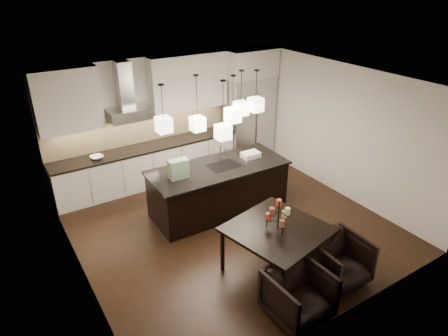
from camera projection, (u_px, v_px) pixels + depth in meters
floor at (229, 225)px, 7.75m from camera, size 5.50×5.50×0.02m
ceiling at (231, 81)px, 6.50m from camera, size 5.50×5.50×0.02m
wall_back at (165, 117)px, 9.22m from camera, size 5.50×0.02×2.80m
wall_front at (349, 238)px, 5.04m from camera, size 5.50×0.02×2.80m
wall_left at (71, 203)px, 5.81m from camera, size 0.02×5.50×2.80m
wall_right at (339, 130)px, 8.45m from camera, size 0.02×5.50×2.80m
refrigerator at (248, 119)px, 10.08m from camera, size 1.20×0.72×2.15m
fridge_panel at (250, 63)px, 9.46m from camera, size 1.26×0.72×0.65m
lower_cabinets at (149, 166)px, 9.10m from camera, size 4.21×0.62×0.88m
countertop at (147, 147)px, 8.89m from camera, size 4.21×0.66×0.04m
backsplash at (140, 129)px, 8.97m from camera, size 4.21×0.02×0.63m
upper_cab_left at (67, 101)px, 7.72m from camera, size 1.25×0.35×1.25m
upper_cab_right at (189, 82)px, 9.00m from camera, size 1.85×0.35×1.25m
hood_canopy at (129, 114)px, 8.42m from camera, size 0.90×0.52×0.24m
hood_chimney at (124, 85)px, 8.24m from camera, size 0.30×0.28×0.96m
fruit_bowl at (97, 157)px, 8.29m from camera, size 0.29×0.29×0.06m
island_body at (219, 189)px, 8.05m from camera, size 2.70×1.13×0.94m
island_top at (218, 168)px, 7.83m from camera, size 2.79×1.22×0.04m
faucet at (220, 154)px, 7.86m from camera, size 0.11×0.26×0.41m
tote_bag at (178, 169)px, 7.32m from camera, size 0.37×0.20×0.36m
food_container at (251, 155)px, 8.19m from camera, size 0.37×0.26×0.11m
dining_table at (276, 250)px, 6.40m from camera, size 1.63×1.63×0.83m
candelabra at (279, 215)px, 6.11m from camera, size 0.47×0.47×0.48m
candle_a at (285, 214)px, 6.23m from camera, size 0.10×0.10×0.11m
candle_b at (268, 216)px, 6.16m from camera, size 0.10×0.10×0.11m
candle_c at (282, 223)px, 6.00m from camera, size 0.10×0.10×0.11m
candle_d at (279, 203)px, 6.19m from camera, size 0.10×0.10×0.11m
candle_e at (272, 211)px, 5.97m from camera, size 0.10×0.10×0.11m
candle_f at (287, 211)px, 5.97m from camera, size 0.10×0.10×0.11m
armchair_left at (298, 295)px, 5.56m from camera, size 0.83×0.85×0.75m
armchair_right at (339, 261)px, 6.21m from camera, size 0.83×0.85×0.76m
pendant_a at (164, 125)px, 6.70m from camera, size 0.24×0.24×0.26m
pendant_b at (198, 124)px, 7.37m from camera, size 0.24×0.24×0.26m
pendant_c at (233, 115)px, 7.28m from camera, size 0.24×0.24×0.26m
pendant_d at (241, 108)px, 7.63m from camera, size 0.24×0.24×0.26m
pendant_e at (256, 105)px, 7.62m from camera, size 0.24×0.24×0.26m
pendant_f at (223, 132)px, 7.05m from camera, size 0.24×0.24×0.26m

